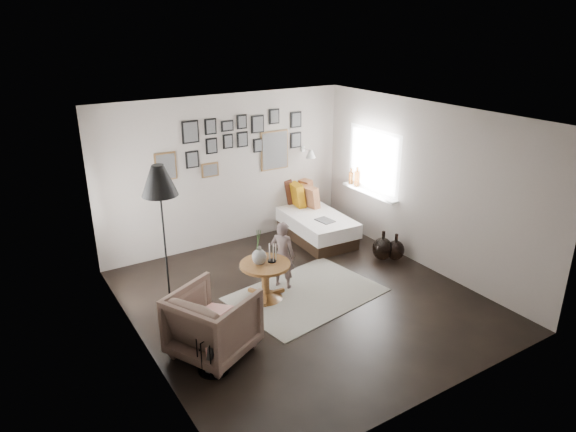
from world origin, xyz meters
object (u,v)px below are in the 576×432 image
daybed (306,217)px  armchair (213,323)px  demijohn_large (383,249)px  child (283,255)px  magazine_basket (214,353)px  demijohn_small (395,250)px  vase (259,254)px  floor_lamp (159,186)px  pedestal_table (265,282)px

daybed → armchair: daybed is taller
demijohn_large → child: 1.91m
magazine_basket → demijohn_small: demijohn_small is taller
magazine_basket → demijohn_large: demijohn_large is taller
daybed → demijohn_large: 1.67m
daybed → armchair: bearing=-137.1°
vase → child: (0.47, 0.15, -0.20)m
magazine_basket → daybed: bearing=41.5°
vase → magazine_basket: (-1.20, -1.09, -0.49)m
armchair → floor_lamp: 1.89m
demijohn_small → child: bearing=174.3°
pedestal_table → armchair: bearing=-146.2°
demijohn_small → floor_lamp: bearing=170.5°
vase → magazine_basket: bearing=-137.9°
pedestal_table → demijohn_small: (2.44, -0.04, -0.08)m
armchair → demijohn_large: (3.41, 0.85, -0.21)m
floor_lamp → magazine_basket: size_ratio=4.42×
floor_lamp → demijohn_small: floor_lamp is taller
armchair → magazine_basket: (-0.14, -0.30, -0.19)m
pedestal_table → demijohn_small: 2.44m
child → armchair: bearing=87.2°
daybed → vase: bearing=-135.5°
vase → demijohn_small: bearing=-1.3°
daybed → pedestal_table: bearing=-134.0°
armchair → floor_lamp: (-0.07, 1.34, 1.33)m
pedestal_table → demijohn_small: bearing=-0.9°
daybed → magazine_basket: size_ratio=4.74×
vase → demijohn_large: 2.40m
vase → demijohn_large: (2.35, 0.06, -0.52)m
vase → daybed: (1.91, 1.67, -0.39)m
demijohn_large → pedestal_table: bearing=-177.9°
daybed → demijohn_large: bearing=-71.5°
magazine_basket → armchair: bearing=64.6°
daybed → floor_lamp: bearing=-156.5°
armchair → demijohn_small: 3.66m
floor_lamp → armchair: bearing=-87.1°
child → daybed: bearing=-77.7°
magazine_basket → demijohn_large: (3.55, 1.15, -0.02)m
pedestal_table → magazine_basket: pedestal_table is taller
magazine_basket → demijohn_small: bearing=15.4°
vase → daybed: 2.57m
pedestal_table → vase: (-0.08, 0.02, 0.45)m
child → demijohn_small: bearing=-129.9°
daybed → floor_lamp: size_ratio=1.07×
vase → pedestal_table: bearing=-14.0°
demijohn_small → vase: bearing=178.7°
pedestal_table → child: (0.39, 0.17, 0.26)m
magazine_basket → vase: bearing=42.1°
daybed → child: bearing=-130.1°
daybed → demijohn_large: (0.43, -1.60, -0.13)m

